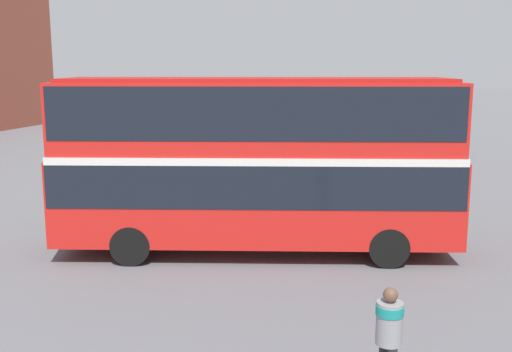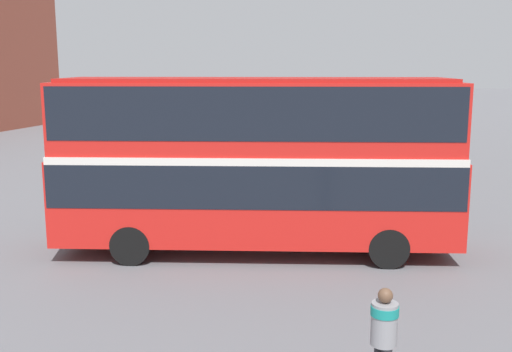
{
  "view_description": "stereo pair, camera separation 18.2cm",
  "coord_description": "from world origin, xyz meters",
  "px_view_note": "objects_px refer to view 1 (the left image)",
  "views": [
    {
      "loc": [
        4.91,
        -15.83,
        5.13
      ],
      "look_at": [
        1.14,
        -0.4,
        2.14
      ],
      "focal_mm": 42.0,
      "sensor_mm": 36.0,
      "label": 1
    },
    {
      "loc": [
        5.09,
        -15.78,
        5.13
      ],
      "look_at": [
        1.14,
        -0.4,
        2.14
      ],
      "focal_mm": 42.0,
      "sensor_mm": 36.0,
      "label": 2
    }
  ],
  "objects_px": {
    "parked_car_kerb_near": "(244,167)",
    "parked_car_kerb_far": "(372,144)",
    "double_decker_bus": "(256,154)",
    "pedestrian_foreground": "(389,330)"
  },
  "relations": [
    {
      "from": "parked_car_kerb_near",
      "to": "parked_car_kerb_far",
      "type": "xyz_separation_m",
      "value": [
        4.91,
        9.08,
        0.0
      ]
    },
    {
      "from": "double_decker_bus",
      "to": "parked_car_kerb_far",
      "type": "bearing_deg",
      "value": 70.91
    },
    {
      "from": "pedestrian_foreground",
      "to": "parked_car_kerb_near",
      "type": "distance_m",
      "value": 16.85
    },
    {
      "from": "double_decker_bus",
      "to": "parked_car_kerb_far",
      "type": "distance_m",
      "value": 18.35
    },
    {
      "from": "parked_car_kerb_far",
      "to": "parked_car_kerb_near",
      "type": "bearing_deg",
      "value": -112.37
    },
    {
      "from": "double_decker_bus",
      "to": "pedestrian_foreground",
      "type": "distance_m",
      "value": 7.71
    },
    {
      "from": "parked_car_kerb_near",
      "to": "parked_car_kerb_far",
      "type": "height_order",
      "value": "parked_car_kerb_far"
    },
    {
      "from": "double_decker_bus",
      "to": "parked_car_kerb_near",
      "type": "relative_size",
      "value": 2.61
    },
    {
      "from": "parked_car_kerb_near",
      "to": "double_decker_bus",
      "type": "bearing_deg",
      "value": 111.16
    },
    {
      "from": "double_decker_bus",
      "to": "parked_car_kerb_near",
      "type": "height_order",
      "value": "double_decker_bus"
    }
  ]
}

